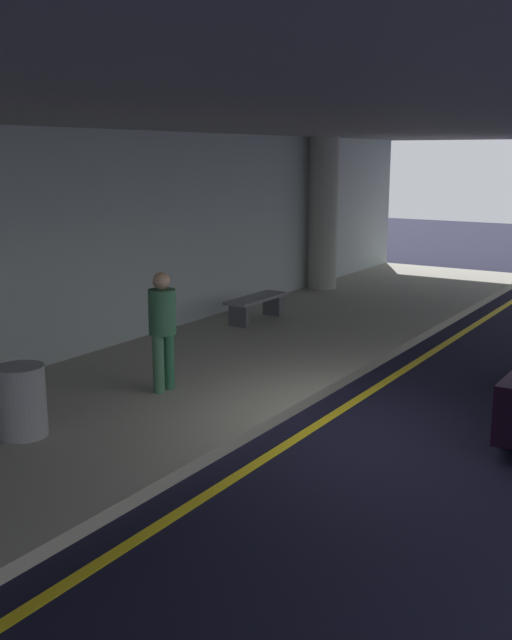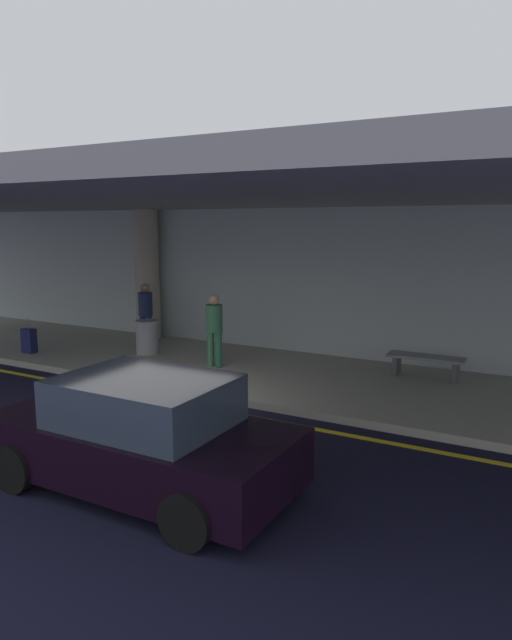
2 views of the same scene
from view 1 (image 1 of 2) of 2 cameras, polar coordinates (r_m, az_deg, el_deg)
ground_plane at (r=9.59m, az=8.21°, el=-8.31°), size 60.00×60.00×0.00m
sidewalk at (r=11.12m, az=-6.50°, el=-4.89°), size 26.00×4.20×0.15m
lane_stripe_yellow at (r=9.82m, az=5.17°, el=-7.70°), size 26.00×0.14×0.01m
support_column_left_mid at (r=18.32m, az=5.17°, el=8.08°), size 0.69×0.69×3.65m
ceiling_overhang at (r=10.32m, az=-4.81°, el=15.60°), size 28.00×13.20×0.30m
terminal_back_wall at (r=12.26m, az=-14.94°, el=5.14°), size 26.00×0.30×3.80m
person_waiting_for_ride at (r=10.35m, az=-7.16°, el=-0.28°), size 0.38×0.38×1.68m
bench_metal at (r=14.79m, az=0.01°, el=1.29°), size 1.60×0.50×0.48m
trash_bin_steel at (r=9.18m, az=-17.46°, el=-5.93°), size 0.56×0.56×0.85m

